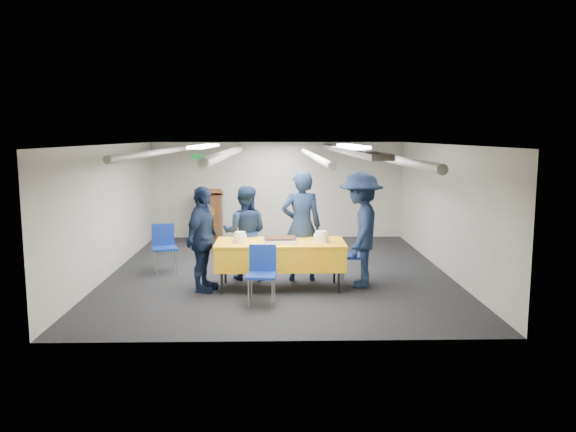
% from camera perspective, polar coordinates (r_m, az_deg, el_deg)
% --- Properties ---
extents(ground, '(7.00, 7.00, 0.00)m').
position_cam_1_polar(ground, '(10.28, -0.94, -5.65)').
color(ground, black).
rests_on(ground, ground).
extents(room_shell, '(6.00, 7.00, 2.30)m').
position_cam_1_polar(room_shell, '(10.41, -0.46, 4.63)').
color(room_shell, beige).
rests_on(room_shell, ground).
extents(serving_table, '(2.07, 0.91, 0.77)m').
position_cam_1_polar(serving_table, '(9.06, -0.80, -3.92)').
color(serving_table, black).
rests_on(serving_table, ground).
extents(sheet_cake, '(0.51, 0.40, 0.09)m').
position_cam_1_polar(sheet_cake, '(8.93, -0.80, -2.42)').
color(sheet_cake, white).
rests_on(sheet_cake, serving_table).
extents(plate_stack_left, '(0.20, 0.20, 0.17)m').
position_cam_1_polar(plate_stack_left, '(8.97, -4.88, -2.19)').
color(plate_stack_left, white).
rests_on(plate_stack_left, serving_table).
extents(plate_stack_right, '(0.24, 0.24, 0.18)m').
position_cam_1_polar(plate_stack_right, '(8.98, 3.39, -2.13)').
color(plate_stack_right, white).
rests_on(plate_stack_right, serving_table).
extents(podium, '(0.62, 0.53, 1.25)m').
position_cam_1_polar(podium, '(13.25, -7.97, 0.11)').
color(podium, '#5C3317').
rests_on(podium, ground).
extents(chair_near, '(0.45, 0.45, 0.87)m').
position_cam_1_polar(chair_near, '(8.23, -2.64, -5.35)').
color(chair_near, gray).
rests_on(chair_near, ground).
extents(chair_right, '(0.43, 0.43, 0.87)m').
position_cam_1_polar(chair_right, '(9.51, 7.13, -3.56)').
color(chair_right, gray).
rests_on(chair_right, ground).
extents(chair_left, '(0.53, 0.53, 0.87)m').
position_cam_1_polar(chair_left, '(10.38, -12.49, -2.70)').
color(chair_left, gray).
rests_on(chair_left, ground).
extents(sailor_a, '(0.70, 0.48, 1.87)m').
position_cam_1_polar(sailor_a, '(9.50, 1.37, -1.03)').
color(sailor_a, '#0D1932').
rests_on(sailor_a, ground).
extents(sailor_b, '(0.84, 0.68, 1.61)m').
position_cam_1_polar(sailor_b, '(9.65, -4.40, -1.69)').
color(sailor_b, '#0D1932').
rests_on(sailor_b, ground).
extents(sailor_c, '(0.67, 1.06, 1.68)m').
position_cam_1_polar(sailor_c, '(8.95, -8.68, -2.34)').
color(sailor_c, '#0D1932').
rests_on(sailor_c, ground).
extents(sailor_d, '(0.95, 1.34, 1.88)m').
position_cam_1_polar(sailor_d, '(9.19, 7.37, -1.38)').
color(sailor_d, '#0D1932').
rests_on(sailor_d, ground).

